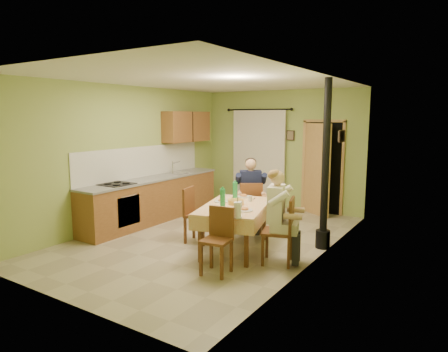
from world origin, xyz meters
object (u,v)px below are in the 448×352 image
Objects in this scene: man_right at (278,206)px; chair_left at (198,226)px; chair_far at (250,217)px; chair_near at (217,254)px; stove_flue at (325,188)px; dining_table at (235,228)px; man_far at (251,187)px; chair_right at (279,244)px.

chair_left is at bearing 66.64° from man_right.
chair_far is 1.05× the size of chair_near.
stove_flue reaches higher than man_right.
dining_table is 1.33× the size of man_far.
stove_flue is (1.18, 0.90, 0.64)m from dining_table.
chair_far reaches higher than chair_near.
man_right is at bearing 72.54° from chair_left.
chair_near is 0.67× the size of man_far.
chair_near is at bearing -114.95° from stove_flue.
stove_flue reaches higher than chair_left.
chair_right is at bearing -131.11° from chair_near.
stove_flue reaches higher than chair_far.
man_far is at bearing 174.00° from stove_flue.
man_far is 1.66m from man_right.
chair_far is 1.13m from chair_left.
man_right reaches higher than chair_right.
chair_far is at bearing 26.12° from man_right.
chair_near is 1.16m from man_right.
chair_right is 1.77m from man_far.
stove_flue is (0.32, 1.05, 0.73)m from chair_right.
chair_right is 1.04× the size of chair_left.
chair_left is at bearing 66.84° from chair_right.
chair_right is 0.72× the size of man_far.
stove_flue is (1.47, -0.14, 0.73)m from chair_far.
dining_table is at bearing -142.60° from stove_flue.
chair_near is (0.59, -2.03, -0.00)m from chair_far.
chair_near is 0.67× the size of man_right.
chair_right is 0.36× the size of stove_flue.
chair_far is 0.59m from man_far.
chair_left is at bearing -148.55° from man_far.
chair_left is (-0.78, 0.02, -0.09)m from dining_table.
man_right reaches higher than dining_table.
stove_flue is (0.88, 1.89, 0.74)m from chair_near.
dining_table is at bearing 77.05° from chair_left.
man_right is (1.62, -0.17, 0.59)m from chair_left.
man_right is (1.13, -1.20, 0.59)m from chair_far.
chair_right is 0.59m from man_right.
stove_flue is at bearing 21.14° from dining_table.
chair_far is at bearing 174.43° from stove_flue.
chair_far is 0.98× the size of chair_right.
chair_near is 0.33× the size of stove_flue.
man_right is (0.84, -0.15, 0.50)m from dining_table.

